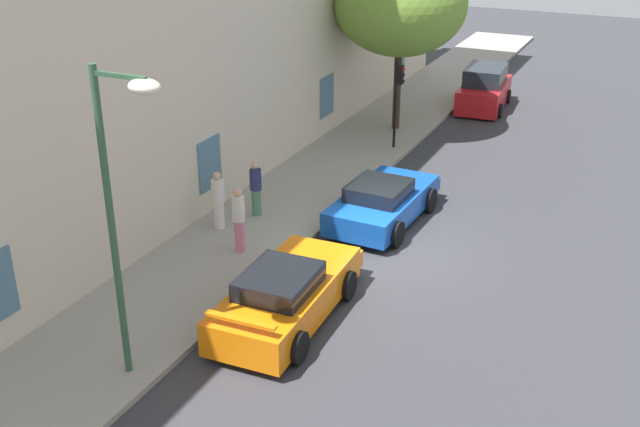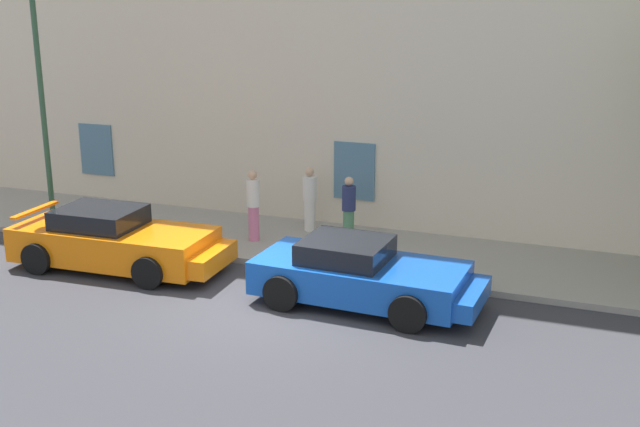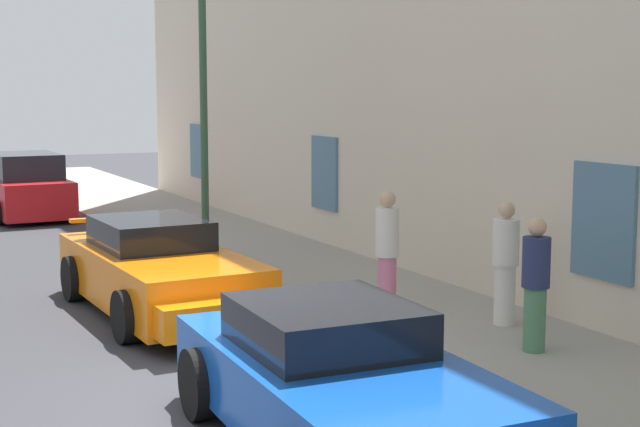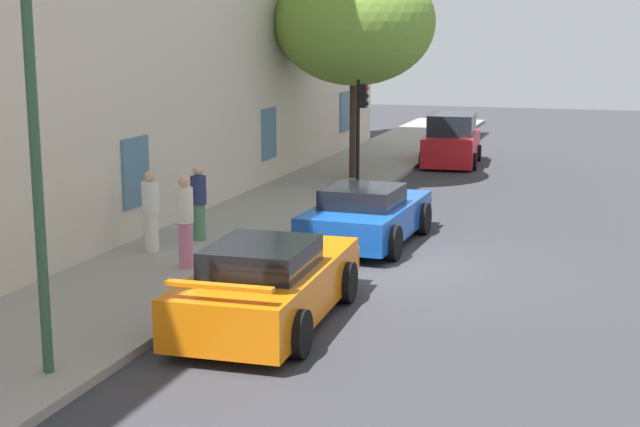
{
  "view_description": "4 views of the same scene",
  "coord_description": "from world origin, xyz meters",
  "px_view_note": "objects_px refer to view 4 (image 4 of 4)",
  "views": [
    {
      "loc": [
        -17.41,
        -6.25,
        9.34
      ],
      "look_at": [
        -0.45,
        1.79,
        0.93
      ],
      "focal_mm": 43.42,
      "sensor_mm": 36.0,
      "label": 1
    },
    {
      "loc": [
        6.19,
        -13.22,
        6.08
      ],
      "look_at": [
        0.61,
        1.42,
        1.61
      ],
      "focal_mm": 43.87,
      "sensor_mm": 36.0,
      "label": 2
    },
    {
      "loc": [
        8.91,
        -2.97,
        3.25
      ],
      "look_at": [
        -0.86,
        1.87,
        1.82
      ],
      "focal_mm": 52.01,
      "sensor_mm": 36.0,
      "label": 3
    },
    {
      "loc": [
        -17.15,
        -4.16,
        4.53
      ],
      "look_at": [
        -1.97,
        0.71,
        1.36
      ],
      "focal_mm": 51.1,
      "sensor_mm": 36.0,
      "label": 4
    }
  ],
  "objects_px": {
    "pedestrian_bystander": "(185,220)",
    "tree_near_kerb": "(355,23)",
    "sportscar_yellow_flank": "(369,215)",
    "pedestrian_strolling": "(199,202)",
    "traffic_light": "(361,115)",
    "sportscar_red_lead": "(272,282)",
    "pedestrian_admiring": "(151,210)",
    "hatchback_distant": "(452,142)",
    "street_lamp": "(57,46)"
  },
  "relations": [
    {
      "from": "hatchback_distant",
      "to": "tree_near_kerb",
      "type": "height_order",
      "value": "tree_near_kerb"
    },
    {
      "from": "tree_near_kerb",
      "to": "street_lamp",
      "type": "distance_m",
      "value": 17.21
    },
    {
      "from": "sportscar_red_lead",
      "to": "pedestrian_admiring",
      "type": "xyz_separation_m",
      "value": [
        3.1,
        3.81,
        0.37
      ]
    },
    {
      "from": "pedestrian_strolling",
      "to": "hatchback_distant",
      "type": "bearing_deg",
      "value": -12.22
    },
    {
      "from": "pedestrian_bystander",
      "to": "pedestrian_admiring",
      "type": "bearing_deg",
      "value": 51.63
    },
    {
      "from": "traffic_light",
      "to": "pedestrian_strolling",
      "type": "xyz_separation_m",
      "value": [
        -7.31,
        1.6,
        -1.3
      ]
    },
    {
      "from": "hatchback_distant",
      "to": "pedestrian_bystander",
      "type": "relative_size",
      "value": 2.27
    },
    {
      "from": "traffic_light",
      "to": "pedestrian_bystander",
      "type": "bearing_deg",
      "value": 174.98
    },
    {
      "from": "sportscar_red_lead",
      "to": "sportscar_yellow_flank",
      "type": "relative_size",
      "value": 1.08
    },
    {
      "from": "pedestrian_admiring",
      "to": "pedestrian_bystander",
      "type": "bearing_deg",
      "value": -128.37
    },
    {
      "from": "sportscar_yellow_flank",
      "to": "pedestrian_strolling",
      "type": "distance_m",
      "value": 3.72
    },
    {
      "from": "hatchback_distant",
      "to": "sportscar_red_lead",
      "type": "bearing_deg",
      "value": -179.15
    },
    {
      "from": "sportscar_yellow_flank",
      "to": "pedestrian_strolling",
      "type": "bearing_deg",
      "value": 114.61
    },
    {
      "from": "sportscar_red_lead",
      "to": "hatchback_distant",
      "type": "distance_m",
      "value": 18.38
    },
    {
      "from": "sportscar_red_lead",
      "to": "street_lamp",
      "type": "relative_size",
      "value": 0.81
    },
    {
      "from": "tree_near_kerb",
      "to": "street_lamp",
      "type": "relative_size",
      "value": 1.06
    },
    {
      "from": "sportscar_red_lead",
      "to": "pedestrian_admiring",
      "type": "height_order",
      "value": "pedestrian_admiring"
    },
    {
      "from": "street_lamp",
      "to": "sportscar_yellow_flank",
      "type": "bearing_deg",
      "value": -9.29
    },
    {
      "from": "sportscar_yellow_flank",
      "to": "pedestrian_admiring",
      "type": "height_order",
      "value": "pedestrian_admiring"
    },
    {
      "from": "pedestrian_strolling",
      "to": "pedestrian_admiring",
      "type": "bearing_deg",
      "value": 158.04
    },
    {
      "from": "sportscar_red_lead",
      "to": "hatchback_distant",
      "type": "relative_size",
      "value": 1.24
    },
    {
      "from": "tree_near_kerb",
      "to": "pedestrian_bystander",
      "type": "height_order",
      "value": "tree_near_kerb"
    },
    {
      "from": "traffic_light",
      "to": "pedestrian_strolling",
      "type": "distance_m",
      "value": 7.59
    },
    {
      "from": "street_lamp",
      "to": "pedestrian_strolling",
      "type": "bearing_deg",
      "value": 13.48
    },
    {
      "from": "pedestrian_bystander",
      "to": "sportscar_yellow_flank",
      "type": "bearing_deg",
      "value": -34.8
    },
    {
      "from": "tree_near_kerb",
      "to": "pedestrian_admiring",
      "type": "xyz_separation_m",
      "value": [
        -10.67,
        1.29,
        -3.84
      ]
    },
    {
      "from": "sportscar_red_lead",
      "to": "traffic_light",
      "type": "xyz_separation_m",
      "value": [
        11.62,
        1.72,
        1.65
      ]
    },
    {
      "from": "traffic_light",
      "to": "pedestrian_strolling",
      "type": "height_order",
      "value": "traffic_light"
    },
    {
      "from": "pedestrian_admiring",
      "to": "pedestrian_strolling",
      "type": "height_order",
      "value": "pedestrian_admiring"
    },
    {
      "from": "hatchback_distant",
      "to": "street_lamp",
      "type": "relative_size",
      "value": 0.65
    },
    {
      "from": "sportscar_yellow_flank",
      "to": "traffic_light",
      "type": "height_order",
      "value": "traffic_light"
    },
    {
      "from": "traffic_light",
      "to": "pedestrian_strolling",
      "type": "bearing_deg",
      "value": 167.68
    },
    {
      "from": "tree_near_kerb",
      "to": "traffic_light",
      "type": "xyz_separation_m",
      "value": [
        -2.14,
        -0.8,
        -2.56
      ]
    },
    {
      "from": "pedestrian_bystander",
      "to": "tree_near_kerb",
      "type": "bearing_deg",
      "value": -0.18
    },
    {
      "from": "tree_near_kerb",
      "to": "hatchback_distant",
      "type": "bearing_deg",
      "value": -26.0
    },
    {
      "from": "sportscar_red_lead",
      "to": "pedestrian_bystander",
      "type": "distance_m",
      "value": 3.34
    },
    {
      "from": "street_lamp",
      "to": "pedestrian_admiring",
      "type": "distance_m",
      "value": 7.7
    },
    {
      "from": "sportscar_yellow_flank",
      "to": "street_lamp",
      "type": "distance_m",
      "value": 10.12
    },
    {
      "from": "sportscar_yellow_flank",
      "to": "tree_near_kerb",
      "type": "bearing_deg",
      "value": 18.02
    },
    {
      "from": "sportscar_yellow_flank",
      "to": "pedestrian_admiring",
      "type": "bearing_deg",
      "value": 125.58
    },
    {
      "from": "sportscar_red_lead",
      "to": "street_lamp",
      "type": "distance_m",
      "value": 5.28
    },
    {
      "from": "pedestrian_strolling",
      "to": "pedestrian_bystander",
      "type": "height_order",
      "value": "pedestrian_bystander"
    },
    {
      "from": "hatchback_distant",
      "to": "pedestrian_strolling",
      "type": "distance_m",
      "value": 14.39
    },
    {
      "from": "hatchback_distant",
      "to": "pedestrian_bystander",
      "type": "distance_m",
      "value": 16.43
    },
    {
      "from": "street_lamp",
      "to": "traffic_light",
      "type": "bearing_deg",
      "value": 0.98
    },
    {
      "from": "street_lamp",
      "to": "pedestrian_strolling",
      "type": "relative_size",
      "value": 3.81
    },
    {
      "from": "pedestrian_admiring",
      "to": "sportscar_yellow_flank",
      "type": "bearing_deg",
      "value": -54.42
    },
    {
      "from": "hatchback_distant",
      "to": "traffic_light",
      "type": "relative_size",
      "value": 1.3
    },
    {
      "from": "traffic_light",
      "to": "sportscar_yellow_flank",
      "type": "bearing_deg",
      "value": -162.92
    },
    {
      "from": "pedestrian_strolling",
      "to": "pedestrian_bystander",
      "type": "relative_size",
      "value": 0.92
    }
  ]
}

